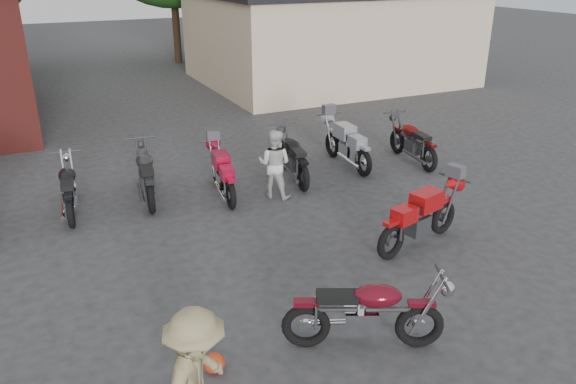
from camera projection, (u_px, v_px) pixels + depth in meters
name	position (u px, v px, depth m)	size (l,w,h in m)	color
ground	(319.00, 320.00, 7.99)	(90.00, 90.00, 0.00)	#2C2C2F
stucco_building	(328.00, 38.00, 23.20)	(10.00, 8.00, 3.50)	tan
vintage_motorcycle	(367.00, 308.00, 7.23)	(2.05, 0.68, 1.19)	#570A17
sportbike	(421.00, 214.00, 9.88)	(2.06, 0.68, 1.20)	#AC0E10
helmet	(214.00, 363.00, 6.95)	(0.28, 0.28, 0.26)	#AE2F12
person_light	(275.00, 164.00, 11.88)	(0.73, 0.57, 1.50)	silver
person_tan	(198.00, 384.00, 5.59)	(1.10, 0.63, 1.70)	#92845A
row_bike_2	(68.00, 186.00, 11.20)	(1.97, 0.65, 1.14)	black
row_bike_3	(146.00, 172.00, 11.84)	(2.10, 0.69, 1.22)	black
row_bike_4	(223.00, 171.00, 12.00)	(1.93, 0.64, 1.12)	#A30D2D
row_bike_5	(293.00, 154.00, 12.92)	(2.08, 0.69, 1.21)	black
row_bike_6	(347.00, 142.00, 13.76)	(2.12, 0.70, 1.23)	#8E919B
row_bike_7	(412.00, 139.00, 14.03)	(2.07, 0.68, 1.20)	#4E0909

